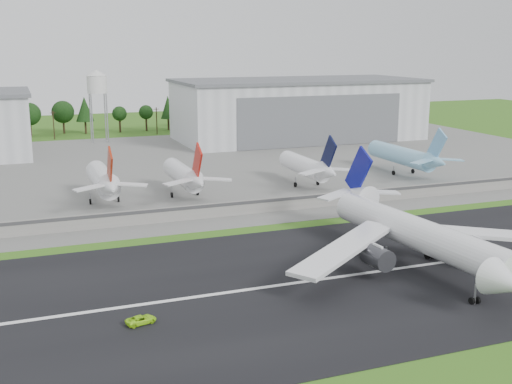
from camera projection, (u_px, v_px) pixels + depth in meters
name	position (u px, v px, depth m)	size (l,w,h in m)	color
ground	(294.00, 310.00, 97.00)	(600.00, 600.00, 0.00)	#295614
runway	(270.00, 287.00, 106.10)	(320.00, 60.00, 0.10)	black
runway_centerline	(270.00, 287.00, 106.09)	(220.00, 1.00, 0.02)	white
apron	(142.00, 169.00, 206.37)	(320.00, 150.00, 0.10)	slate
blast_fence	(197.00, 212.00, 146.72)	(240.00, 0.61, 3.50)	gray
hangar_east	(298.00, 109.00, 270.33)	(102.00, 47.00, 25.20)	silver
water_tower	(97.00, 82.00, 258.40)	(8.40, 8.40, 29.40)	#99999E
utility_poles	(107.00, 137.00, 279.31)	(230.00, 3.00, 12.00)	black
treeline	(103.00, 132.00, 292.98)	(320.00, 16.00, 22.00)	black
main_airliner	(419.00, 241.00, 114.43)	(57.05, 59.27, 18.17)	white
ground_vehicle	(141.00, 320.00, 91.86)	(2.05, 4.44, 1.23)	#A9EE1C
parked_jet_red_a	(104.00, 181.00, 159.31)	(7.36, 31.29, 16.66)	silver
parked_jet_red_b	(186.00, 176.00, 166.51)	(7.36, 31.29, 16.39)	silver
parked_jet_navy	(309.00, 167.00, 178.71)	(7.36, 31.29, 16.40)	white
parked_jet_skyblue	(407.00, 156.00, 195.41)	(7.36, 37.29, 16.52)	#84C1E4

